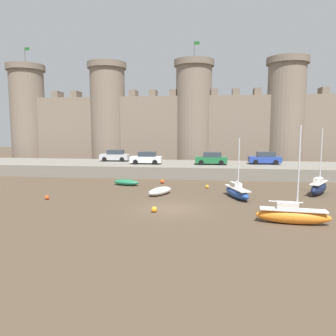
{
  "coord_description": "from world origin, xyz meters",
  "views": [
    {
      "loc": [
        3.03,
        -24.15,
        6.0
      ],
      "look_at": [
        -0.88,
        5.18,
        2.5
      ],
      "focal_mm": 35.0,
      "sensor_mm": 36.0,
      "label": 1
    }
  ],
  "objects_px": {
    "mooring_buoy_off_centre": "(207,187)",
    "mooring_buoy_mid_mud": "(47,198)",
    "rowboat_midflat_right": "(126,182)",
    "sailboat_midflat_left": "(292,215)",
    "mooring_buoy_near_shore": "(162,181)",
    "car_quay_west": "(211,159)",
    "car_quay_centre_east": "(265,158)",
    "sailboat_foreground_left": "(237,192)",
    "mooring_buoy_near_channel": "(154,209)",
    "sailboat_foreground_right": "(319,187)",
    "car_quay_centre_west": "(115,156)",
    "car_quay_east": "(146,158)",
    "rowboat_near_channel_left": "(160,191)"
  },
  "relations": [
    {
      "from": "mooring_buoy_off_centre",
      "to": "mooring_buoy_mid_mud",
      "type": "distance_m",
      "value": 15.38
    },
    {
      "from": "mooring_buoy_off_centre",
      "to": "rowboat_midflat_right",
      "type": "bearing_deg",
      "value": 175.33
    },
    {
      "from": "sailboat_midflat_left",
      "to": "mooring_buoy_near_shore",
      "type": "bearing_deg",
      "value": 126.38
    },
    {
      "from": "car_quay_west",
      "to": "car_quay_centre_east",
      "type": "height_order",
      "value": "same"
    },
    {
      "from": "rowboat_midflat_right",
      "to": "sailboat_foreground_left",
      "type": "bearing_deg",
      "value": -24.12
    },
    {
      "from": "mooring_buoy_near_channel",
      "to": "car_quay_west",
      "type": "distance_m",
      "value": 20.35
    },
    {
      "from": "sailboat_foreground_right",
      "to": "car_quay_centre_west",
      "type": "xyz_separation_m",
      "value": [
        -23.67,
        14.22,
        1.54
      ]
    },
    {
      "from": "car_quay_centre_east",
      "to": "car_quay_centre_west",
      "type": "distance_m",
      "value": 20.83
    },
    {
      "from": "sailboat_midflat_left",
      "to": "rowboat_midflat_right",
      "type": "relative_size",
      "value": 2.04
    },
    {
      "from": "sailboat_midflat_left",
      "to": "mooring_buoy_off_centre",
      "type": "height_order",
      "value": "sailboat_midflat_left"
    },
    {
      "from": "car_quay_centre_west",
      "to": "mooring_buoy_near_shore",
      "type": "bearing_deg",
      "value": -49.85
    },
    {
      "from": "mooring_buoy_near_channel",
      "to": "car_quay_east",
      "type": "relative_size",
      "value": 0.1
    },
    {
      "from": "car_quay_east",
      "to": "mooring_buoy_off_centre",
      "type": "bearing_deg",
      "value": -48.23
    },
    {
      "from": "mooring_buoy_near_channel",
      "to": "sailboat_midflat_left",
      "type": "bearing_deg",
      "value": -10.22
    },
    {
      "from": "sailboat_foreground_right",
      "to": "mooring_buoy_near_shore",
      "type": "bearing_deg",
      "value": 164.43
    },
    {
      "from": "sailboat_foreground_right",
      "to": "car_quay_east",
      "type": "bearing_deg",
      "value": 149.17
    },
    {
      "from": "sailboat_foreground_right",
      "to": "mooring_buoy_mid_mud",
      "type": "bearing_deg",
      "value": -167.22
    },
    {
      "from": "mooring_buoy_off_centre",
      "to": "mooring_buoy_mid_mud",
      "type": "bearing_deg",
      "value": -151.8
    },
    {
      "from": "mooring_buoy_near_shore",
      "to": "mooring_buoy_mid_mud",
      "type": "bearing_deg",
      "value": -131.53
    },
    {
      "from": "sailboat_foreground_left",
      "to": "car_quay_centre_west",
      "type": "xyz_separation_m",
      "value": [
        -16.07,
        16.72,
        1.68
      ]
    },
    {
      "from": "mooring_buoy_off_centre",
      "to": "mooring_buoy_near_channel",
      "type": "height_order",
      "value": "mooring_buoy_near_channel"
    },
    {
      "from": "rowboat_midflat_right",
      "to": "car_quay_east",
      "type": "height_order",
      "value": "car_quay_east"
    },
    {
      "from": "sailboat_midflat_left",
      "to": "sailboat_foreground_left",
      "type": "height_order",
      "value": "sailboat_midflat_left"
    },
    {
      "from": "sailboat_foreground_right",
      "to": "mooring_buoy_near_shore",
      "type": "height_order",
      "value": "sailboat_foreground_right"
    },
    {
      "from": "car_quay_centre_east",
      "to": "sailboat_foreground_left",
      "type": "bearing_deg",
      "value": -107.11
    },
    {
      "from": "rowboat_midflat_right",
      "to": "car_quay_centre_west",
      "type": "distance_m",
      "value": 12.71
    },
    {
      "from": "car_quay_centre_east",
      "to": "car_quay_centre_west",
      "type": "relative_size",
      "value": 1.0
    },
    {
      "from": "rowboat_near_channel_left",
      "to": "car_quay_centre_east",
      "type": "height_order",
      "value": "car_quay_centre_east"
    },
    {
      "from": "rowboat_near_channel_left",
      "to": "mooring_buoy_near_channel",
      "type": "distance_m",
      "value": 6.44
    },
    {
      "from": "mooring_buoy_near_shore",
      "to": "mooring_buoy_near_channel",
      "type": "bearing_deg",
      "value": -84.03
    },
    {
      "from": "mooring_buoy_near_channel",
      "to": "car_quay_centre_west",
      "type": "height_order",
      "value": "car_quay_centre_west"
    },
    {
      "from": "rowboat_near_channel_left",
      "to": "rowboat_midflat_right",
      "type": "distance_m",
      "value": 6.38
    },
    {
      "from": "sailboat_foreground_left",
      "to": "mooring_buoy_mid_mud",
      "type": "bearing_deg",
      "value": -169.84
    },
    {
      "from": "mooring_buoy_mid_mud",
      "to": "car_quay_east",
      "type": "bearing_deg",
      "value": 71.67
    },
    {
      "from": "car_quay_west",
      "to": "car_quay_east",
      "type": "distance_m",
      "value": 8.52
    },
    {
      "from": "rowboat_midflat_right",
      "to": "rowboat_near_channel_left",
      "type": "bearing_deg",
      "value": -46.11
    },
    {
      "from": "sailboat_midflat_left",
      "to": "mooring_buoy_near_channel",
      "type": "height_order",
      "value": "sailboat_midflat_left"
    },
    {
      "from": "mooring_buoy_mid_mud",
      "to": "car_quay_east",
      "type": "height_order",
      "value": "car_quay_east"
    },
    {
      "from": "mooring_buoy_off_centre",
      "to": "mooring_buoy_mid_mud",
      "type": "height_order",
      "value": "mooring_buoy_mid_mud"
    },
    {
      "from": "rowboat_near_channel_left",
      "to": "sailboat_foreground_right",
      "type": "height_order",
      "value": "sailboat_foreground_right"
    },
    {
      "from": "rowboat_midflat_right",
      "to": "mooring_buoy_off_centre",
      "type": "distance_m",
      "value": 8.71
    },
    {
      "from": "rowboat_near_channel_left",
      "to": "mooring_buoy_mid_mud",
      "type": "relative_size",
      "value": 8.81
    },
    {
      "from": "mooring_buoy_off_centre",
      "to": "car_quay_east",
      "type": "relative_size",
      "value": 0.09
    },
    {
      "from": "rowboat_midflat_right",
      "to": "car_quay_centre_east",
      "type": "distance_m",
      "value": 19.14
    },
    {
      "from": "mooring_buoy_mid_mud",
      "to": "mooring_buoy_near_channel",
      "type": "xyz_separation_m",
      "value": [
        9.88,
        -3.03,
        0.03
      ]
    },
    {
      "from": "rowboat_near_channel_left",
      "to": "mooring_buoy_off_centre",
      "type": "height_order",
      "value": "rowboat_near_channel_left"
    },
    {
      "from": "rowboat_midflat_right",
      "to": "mooring_buoy_near_channel",
      "type": "relative_size",
      "value": 7.18
    },
    {
      "from": "sailboat_foreground_right",
      "to": "car_quay_centre_east",
      "type": "bearing_deg",
      "value": 102.69
    },
    {
      "from": "sailboat_foreground_right",
      "to": "mooring_buoy_mid_mud",
      "type": "height_order",
      "value": "sailboat_foreground_right"
    },
    {
      "from": "mooring_buoy_near_shore",
      "to": "car_quay_west",
      "type": "relative_size",
      "value": 0.11
    }
  ]
}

